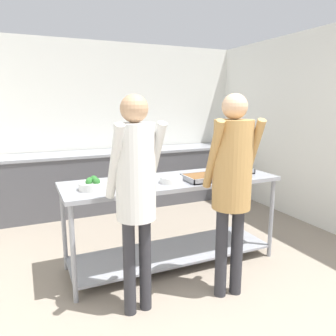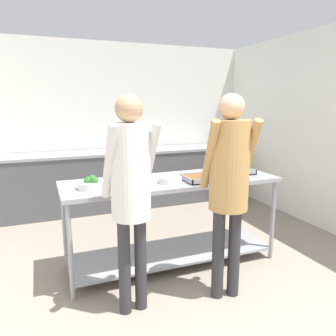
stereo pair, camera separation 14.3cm
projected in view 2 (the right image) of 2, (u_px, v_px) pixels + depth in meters
wall_rear at (114, 124)px, 5.51m from camera, size 4.69×0.06×2.65m
wall_right at (321, 130)px, 4.37m from camera, size 0.06×4.46×2.65m
back_counter at (121, 179)px, 5.34m from camera, size 4.53×0.65×0.93m
serving_counter at (172, 207)px, 3.40m from camera, size 2.21×0.72×0.92m
broccoli_bowl at (91, 184)px, 2.97m from camera, size 0.25×0.25×0.12m
sauce_pan at (126, 175)px, 3.33m from camera, size 0.44×0.30×0.09m
plate_stack at (170, 180)px, 3.20m from camera, size 0.23×0.23×0.06m
serving_tray_vegetables at (206, 178)px, 3.30m from camera, size 0.44×0.31×0.05m
serving_tray_roast at (235, 171)px, 3.60m from camera, size 0.38×0.27×0.05m
guest_serving_left at (131, 181)px, 2.50m from camera, size 0.42×0.36×1.75m
guest_serving_right at (229, 175)px, 2.71m from camera, size 0.47×0.40×1.76m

